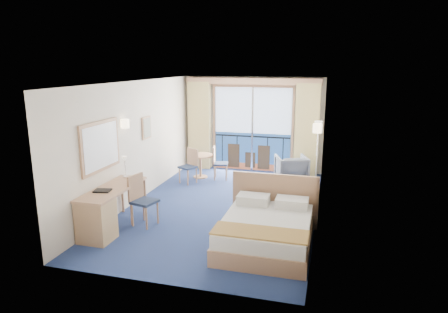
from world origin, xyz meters
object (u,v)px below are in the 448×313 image
desk_chair (141,197)px  floor_lamp (318,137)px  armchair (291,169)px  desk (100,214)px  table_chair_b (190,164)px  round_table (200,160)px  bed (267,229)px  nightstand (305,208)px  table_chair_a (218,161)px

desk_chair → floor_lamp: bearing=-28.9°
armchair → desk: (-2.94, -4.36, 0.08)m
floor_lamp → desk: 5.64m
table_chair_b → round_table: bearing=104.4°
bed → nightstand: bed is taller
nightstand → desk_chair: desk_chair is taller
desk_chair → table_chair_a: size_ratio=1.11×
armchair → table_chair_a: size_ratio=0.88×
bed → table_chair_a: 4.15m
floor_lamp → round_table: floor_lamp is taller
table_chair_a → nightstand: bearing=-145.2°
nightstand → table_chair_a: bearing=136.5°
bed → table_chair_b: bearing=128.8°
round_table → nightstand: bearing=-38.6°
floor_lamp → table_chair_b: (-3.20, -0.64, -0.75)m
round_table → table_chair_a: size_ratio=0.79×
desk_chair → table_chair_b: desk_chair is taller
nightstand → round_table: 3.83m
desk → floor_lamp: bearing=50.1°
armchair → floor_lamp: bearing=153.2°
armchair → round_table: bearing=-15.4°
armchair → desk_chair: (-2.52, -3.60, 0.20)m
floor_lamp → round_table: size_ratio=2.34×
nightstand → floor_lamp: size_ratio=0.32×
bed → nightstand: size_ratio=3.69×
round_table → table_chair_a: bearing=-3.8°
armchair → table_chair_b: size_ratio=0.88×
desk → round_table: size_ratio=2.41×
floor_lamp → desk: (-3.58, -4.28, -0.82)m
round_table → armchair: bearing=4.4°
desk_chair → table_chair_a: (0.57, 3.38, -0.05)m
table_chair_b → nightstand: bearing=-4.8°
bed → round_table: 4.43m
armchair → table_chair_a: 1.97m
desk → desk_chair: size_ratio=1.72×
bed → desk: (-2.93, -0.48, 0.15)m
armchair → table_chair_b: bearing=-4.2°
bed → floor_lamp: size_ratio=1.18×
desk → table_chair_b: bearing=84.1°
nightstand → armchair: armchair is taller
armchair → bed: bearing=69.9°
armchair → desk: 5.26m
desk → table_chair_b: (0.38, 3.64, 0.06)m
round_table → table_chair_b: size_ratio=0.79×
desk_chair → armchair: bearing=-22.1°
desk → desk_chair: bearing=60.9°
armchair → round_table: armchair is taller
armchair → table_chair_b: 2.67m
nightstand → table_chair_a: (-2.48, 2.35, 0.24)m
floor_lamp → table_chair_a: bearing=-176.7°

